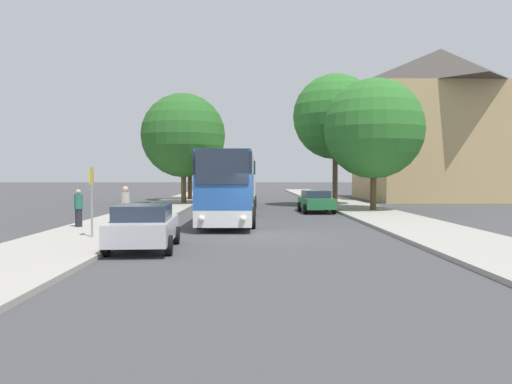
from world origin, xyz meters
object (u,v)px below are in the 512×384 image
bus_middle (236,182)px  tree_left_near (183,135)px  pedestrian_waiting_far (79,208)px  tree_right_near (335,117)px  bus_stop_sign (92,194)px  parked_car_left_curb (144,226)px  pedestrian_waiting_near (126,209)px  bus_front (230,186)px  tree_right_mid (374,129)px  parked_car_right_near (316,201)px  tree_left_far (190,136)px

bus_middle → tree_left_near: tree_left_near is taller
pedestrian_waiting_far → tree_left_near: 19.20m
pedestrian_waiting_far → tree_right_near: (14.24, 16.72, 5.98)m
bus_stop_sign → parked_car_left_curb: bearing=-43.3°
bus_stop_sign → pedestrian_waiting_near: 1.94m
bus_front → pedestrian_waiting_far: 7.72m
bus_front → tree_left_near: 15.58m
parked_car_left_curb → tree_left_near: 24.93m
tree_left_near → tree_right_mid: (13.54, -7.82, -0.17)m
parked_car_right_near → pedestrian_waiting_far: bearing=37.9°
parked_car_left_curb → tree_right_mid: 20.76m
pedestrian_waiting_near → tree_right_near: 22.85m
pedestrian_waiting_near → tree_right_near: size_ratio=0.18×
bus_front → pedestrian_waiting_near: size_ratio=6.42×
bus_front → parked_car_right_near: size_ratio=2.93×
pedestrian_waiting_far → tree_left_far: 25.97m
parked_car_right_near → pedestrian_waiting_near: 15.33m
bus_front → tree_right_near: 15.71m
parked_car_right_near → tree_left_far: (-9.99, 15.22, 5.43)m
bus_middle → parked_car_right_near: bus_middle is taller
bus_front → tree_right_mid: bearing=36.8°
parked_car_right_near → parked_car_left_curb: bearing=61.5°
parked_car_left_curb → pedestrian_waiting_near: pedestrian_waiting_near is taller
parked_car_left_curb → tree_left_near: (-1.92, 24.37, 4.87)m
pedestrian_waiting_far → tree_left_near: bearing=93.4°
parked_car_right_near → tree_left_far: size_ratio=0.45×
tree_right_near → parked_car_left_curb: bearing=-114.1°
bus_middle → tree_right_mid: 11.77m
pedestrian_waiting_near → tree_left_near: tree_left_near is taller
bus_middle → tree_left_far: size_ratio=1.15×
tree_right_near → tree_right_mid: size_ratio=1.17×
bus_middle → parked_car_left_curb: 23.09m
bus_stop_sign → pedestrian_waiting_near: size_ratio=1.41×
tree_right_mid → bus_front: bearing=-144.1°
bus_middle → bus_stop_sign: (-4.79, -20.69, -0.13)m
bus_front → tree_right_mid: (9.20, 6.67, 3.60)m
bus_front → pedestrian_waiting_far: size_ratio=7.12×
bus_middle → pedestrian_waiting_far: (-6.52, -17.06, -0.90)m
parked_car_left_curb → tree_left_near: size_ratio=0.47×
tree_right_near → parked_car_right_near: bearing=-109.7°
pedestrian_waiting_near → tree_right_mid: size_ratio=0.21×
bus_stop_sign → bus_front: bearing=57.9°
pedestrian_waiting_near → tree_right_mid: 18.80m
pedestrian_waiting_far → bus_stop_sign: bearing=-54.3°
bus_middle → bus_stop_sign: bearing=-104.7°
parked_car_left_curb → pedestrian_waiting_near: (-1.53, 3.85, 0.31)m
tree_right_near → tree_right_mid: (1.49, -6.05, -1.48)m
bus_front → pedestrian_waiting_far: bearing=-147.6°
bus_front → bus_middle: bearing=90.9°
bus_middle → bus_stop_sign: 21.24m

